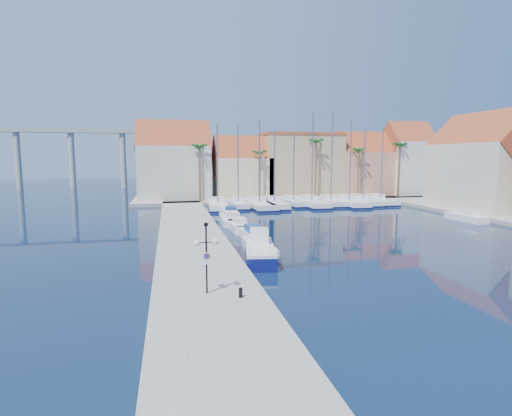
# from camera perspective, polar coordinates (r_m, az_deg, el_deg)

# --- Properties ---
(ground) EXTENTS (260.00, 260.00, 0.00)m
(ground) POSITION_cam_1_polar(r_m,az_deg,el_deg) (27.08, 12.15, -9.35)
(ground) COLOR black
(ground) RESTS_ON ground
(quay_west) EXTENTS (6.00, 77.00, 0.50)m
(quay_west) POSITION_cam_1_polar(r_m,az_deg,el_deg) (37.86, -9.21, -4.12)
(quay_west) COLOR gray
(quay_west) RESTS_ON ground
(shore_north) EXTENTS (54.00, 16.00, 0.50)m
(shore_north) POSITION_cam_1_polar(r_m,az_deg,el_deg) (74.93, 3.96, 1.58)
(shore_north) COLOR gray
(shore_north) RESTS_ON ground
(lamp_post) EXTENTS (1.29, 0.43, 3.80)m
(lamp_post) POSITION_cam_1_polar(r_m,az_deg,el_deg) (21.11, -7.12, -5.59)
(lamp_post) COLOR black
(lamp_post) RESTS_ON quay_west
(bollard) EXTENTS (0.20, 0.20, 0.50)m
(bollard) POSITION_cam_1_polar(r_m,az_deg,el_deg) (20.98, -2.21, -11.99)
(bollard) COLOR black
(bollard) RESTS_ON quay_west
(fishing_boat) EXTENTS (3.13, 6.53, 2.19)m
(fishing_boat) POSITION_cam_1_polar(r_m,az_deg,el_deg) (30.02, 0.53, -6.10)
(fishing_boat) COLOR #0E1355
(fishing_boat) RESTS_ON ground
(motorboat_west_0) EXTENTS (2.34, 6.39, 1.40)m
(motorboat_west_0) POSITION_cam_1_polar(r_m,az_deg,el_deg) (32.28, 0.42, -5.54)
(motorboat_west_0) COLOR white
(motorboat_west_0) RESTS_ON ground
(motorboat_west_1) EXTENTS (1.95, 5.23, 1.40)m
(motorboat_west_1) POSITION_cam_1_polar(r_m,az_deg,el_deg) (37.79, -0.72, -3.65)
(motorboat_west_1) COLOR white
(motorboat_west_1) RESTS_ON ground
(motorboat_west_2) EXTENTS (1.74, 5.36, 1.40)m
(motorboat_west_2) POSITION_cam_1_polar(r_m,az_deg,el_deg) (42.15, -2.44, -2.51)
(motorboat_west_2) COLOR white
(motorboat_west_2) RESTS_ON ground
(motorboat_west_3) EXTENTS (2.65, 7.20, 1.40)m
(motorboat_west_3) POSITION_cam_1_polar(r_m,az_deg,el_deg) (46.93, -3.63, -1.52)
(motorboat_west_3) COLOR white
(motorboat_west_3) RESTS_ON ground
(motorboat_west_4) EXTENTS (2.19, 5.88, 1.40)m
(motorboat_west_4) POSITION_cam_1_polar(r_m,az_deg,el_deg) (51.84, -3.69, -0.68)
(motorboat_west_4) COLOR white
(motorboat_west_4) RESTS_ON ground
(motorboat_east_1) EXTENTS (1.93, 5.45, 1.40)m
(motorboat_east_1) POSITION_cam_1_polar(r_m,az_deg,el_deg) (54.35, 27.82, -1.14)
(motorboat_east_1) COLOR white
(motorboat_east_1) RESTS_ON ground
(sailboat_0) EXTENTS (3.59, 10.76, 12.38)m
(sailboat_0) POSITION_cam_1_polar(r_m,az_deg,el_deg) (60.00, -5.48, 0.45)
(sailboat_0) COLOR white
(sailboat_0) RESTS_ON ground
(sailboat_1) EXTENTS (2.26, 8.50, 12.44)m
(sailboat_1) POSITION_cam_1_polar(r_m,az_deg,el_deg) (60.91, -2.64, 0.62)
(sailboat_1) COLOR white
(sailboat_1) RESTS_ON ground
(sailboat_2) EXTENTS (3.52, 11.97, 13.07)m
(sailboat_2) POSITION_cam_1_polar(r_m,az_deg,el_deg) (60.74, 0.32, 0.56)
(sailboat_2) COLOR white
(sailboat_2) RESTS_ON ground
(sailboat_3) EXTENTS (3.19, 10.74, 11.92)m
(sailboat_3) POSITION_cam_1_polar(r_m,az_deg,el_deg) (61.49, 2.51, 0.64)
(sailboat_3) COLOR white
(sailboat_3) RESTS_ON ground
(sailboat_4) EXTENTS (2.70, 8.75, 11.37)m
(sailboat_4) POSITION_cam_1_polar(r_m,az_deg,el_deg) (63.70, 5.20, 0.87)
(sailboat_4) COLOR white
(sailboat_4) RESTS_ON ground
(sailboat_5) EXTENTS (3.39, 11.58, 14.47)m
(sailboat_5) POSITION_cam_1_polar(r_m,az_deg,el_deg) (63.74, 7.76, 0.83)
(sailboat_5) COLOR white
(sailboat_5) RESTS_ON ground
(sailboat_6) EXTENTS (2.92, 9.66, 14.87)m
(sailboat_6) POSITION_cam_1_polar(r_m,az_deg,el_deg) (65.23, 10.47, 0.96)
(sailboat_6) COLOR white
(sailboat_6) RESTS_ON ground
(sailboat_7) EXTENTS (3.33, 11.39, 13.20)m
(sailboat_7) POSITION_cam_1_polar(r_m,az_deg,el_deg) (65.51, 12.94, 0.88)
(sailboat_7) COLOR white
(sailboat_7) RESTS_ON ground
(sailboat_8) EXTENTS (2.93, 10.21, 11.97)m
(sailboat_8) POSITION_cam_1_polar(r_m,az_deg,el_deg) (67.44, 14.78, 1.00)
(sailboat_8) COLOR white
(sailboat_8) RESTS_ON ground
(sailboat_9) EXTENTS (2.53, 9.22, 12.44)m
(sailboat_9) POSITION_cam_1_polar(r_m,az_deg,el_deg) (68.68, 17.14, 1.04)
(sailboat_9) COLOR white
(sailboat_9) RESTS_ON ground
(building_0) EXTENTS (12.30, 9.00, 13.50)m
(building_0) POSITION_cam_1_polar(r_m,az_deg,el_deg) (70.59, -11.64, 6.20)
(building_0) COLOR beige
(building_0) RESTS_ON shore_north
(building_1) EXTENTS (10.30, 8.00, 11.00)m
(building_1) POSITION_cam_1_polar(r_m,az_deg,el_deg) (71.79, -1.95, 5.38)
(building_1) COLOR beige
(building_1) RESTS_ON shore_north
(building_2) EXTENTS (14.20, 10.20, 11.50)m
(building_2) POSITION_cam_1_polar(r_m,az_deg,el_deg) (75.48, 6.20, 6.17)
(building_2) COLOR tan
(building_2) RESTS_ON shore_north
(building_3) EXTENTS (10.30, 8.00, 12.00)m
(building_3) POSITION_cam_1_polar(r_m,az_deg,el_deg) (79.20, 14.73, 5.73)
(building_3) COLOR tan
(building_3) RESTS_ON shore_north
(building_4) EXTENTS (8.30, 8.00, 14.00)m
(building_4) POSITION_cam_1_polar(r_m,az_deg,el_deg) (82.81, 20.67, 6.33)
(building_4) COLOR silver
(building_4) RESTS_ON shore_north
(building_6) EXTENTS (9.00, 14.30, 13.50)m
(building_6) POSITION_cam_1_polar(r_m,az_deg,el_deg) (64.07, 29.88, 5.29)
(building_6) COLOR beige
(building_6) RESTS_ON shore_east
(palm_0) EXTENTS (2.60, 2.60, 10.15)m
(palm_0) POSITION_cam_1_polar(r_m,az_deg,el_deg) (65.78, -8.11, 8.44)
(palm_0) COLOR brown
(palm_0) RESTS_ON shore_north
(palm_1) EXTENTS (2.60, 2.60, 9.15)m
(palm_1) POSITION_cam_1_polar(r_m,az_deg,el_deg) (67.25, 0.51, 7.68)
(palm_1) COLOR brown
(palm_1) RESTS_ON shore_north
(palm_2) EXTENTS (2.60, 2.60, 11.15)m
(palm_2) POSITION_cam_1_polar(r_m,az_deg,el_deg) (70.18, 8.60, 9.12)
(palm_2) COLOR brown
(palm_2) RESTS_ON shore_north
(palm_3) EXTENTS (2.60, 2.60, 9.65)m
(palm_3) POSITION_cam_1_polar(r_m,az_deg,el_deg) (73.37, 14.48, 7.78)
(palm_3) COLOR brown
(palm_3) RESTS_ON shore_north
(palm_4) EXTENTS (2.60, 2.60, 10.65)m
(palm_4) POSITION_cam_1_polar(r_m,az_deg,el_deg) (77.31, 19.86, 8.24)
(palm_4) COLOR brown
(palm_4) RESTS_ON shore_north
(viaduct) EXTENTS (48.00, 2.20, 14.45)m
(viaduct) POSITION_cam_1_polar(r_m,az_deg,el_deg) (109.30, -27.51, 7.82)
(viaduct) COLOR #9E9E99
(viaduct) RESTS_ON ground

